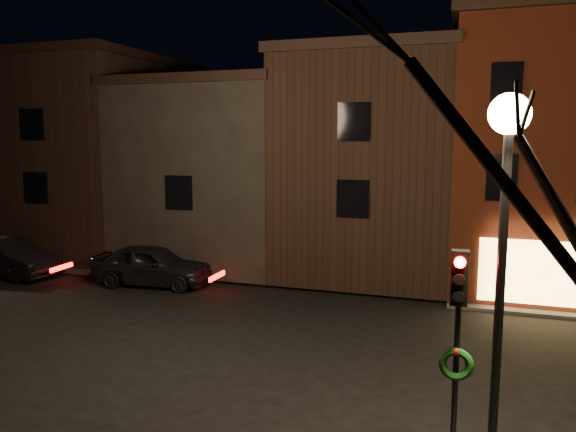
# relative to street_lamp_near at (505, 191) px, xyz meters

# --- Properties ---
(ground) EXTENTS (120.00, 120.00, 0.00)m
(ground) POSITION_rel_street_lamp_near_xyz_m (-6.20, 6.00, -5.18)
(ground) COLOR black
(ground) RESTS_ON ground
(sidewalk_far_left) EXTENTS (30.00, 30.00, 0.12)m
(sidewalk_far_left) POSITION_rel_street_lamp_near_xyz_m (-26.20, 26.00, -5.12)
(sidewalk_far_left) COLOR #2D2B28
(sidewalk_far_left) RESTS_ON ground
(corner_building) EXTENTS (6.50, 8.50, 10.50)m
(corner_building) POSITION_rel_street_lamp_near_xyz_m (1.80, 15.47, 0.22)
(corner_building) COLOR #4C1B0D
(corner_building) RESTS_ON ground
(row_building_a) EXTENTS (7.30, 10.30, 9.40)m
(row_building_a) POSITION_rel_street_lamp_near_xyz_m (-4.70, 16.50, -0.34)
(row_building_a) COLOR black
(row_building_a) RESTS_ON ground
(row_building_b) EXTENTS (7.80, 10.30, 8.40)m
(row_building_b) POSITION_rel_street_lamp_near_xyz_m (-11.95, 16.50, -0.85)
(row_building_b) COLOR black
(row_building_b) RESTS_ON ground
(row_building_c) EXTENTS (7.30, 10.30, 9.90)m
(row_building_c) POSITION_rel_street_lamp_near_xyz_m (-19.20, 16.50, -0.09)
(row_building_c) COLOR black
(row_building_c) RESTS_ON ground
(street_lamp_near) EXTENTS (0.60, 0.60, 6.48)m
(street_lamp_near) POSITION_rel_street_lamp_near_xyz_m (0.00, 0.00, 0.00)
(street_lamp_near) COLOR black
(street_lamp_near) RESTS_ON sidewalk_near_right
(traffic_signal) EXTENTS (0.58, 0.38, 4.05)m
(traffic_signal) POSITION_rel_street_lamp_near_xyz_m (-0.60, 0.49, -2.37)
(traffic_signal) COLOR black
(traffic_signal) RESTS_ON sidewalk_near_right
(parked_car_a) EXTENTS (5.05, 2.40, 1.67)m
(parked_car_a) POSITION_rel_street_lamp_near_xyz_m (-12.74, 10.49, -4.35)
(parked_car_a) COLOR black
(parked_car_a) RESTS_ON ground
(parked_car_b) EXTENTS (5.07, 2.27, 1.62)m
(parked_car_b) POSITION_rel_street_lamp_near_xyz_m (-19.44, 9.79, -4.37)
(parked_car_b) COLOR black
(parked_car_b) RESTS_ON ground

